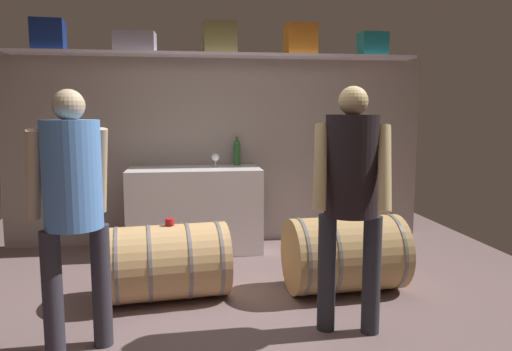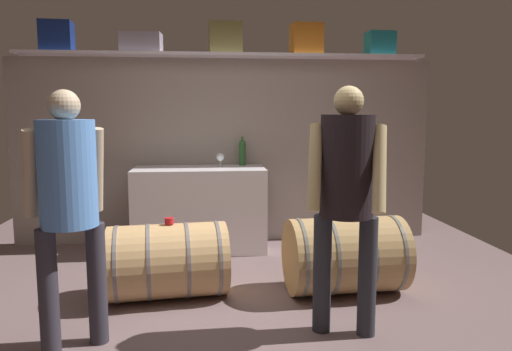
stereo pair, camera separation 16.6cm
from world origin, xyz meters
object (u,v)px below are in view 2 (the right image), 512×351
toolcase_grey (141,43)px  visitor_tasting (68,193)px  toolcase_teal (380,44)px  work_cabinet (200,209)px  winemaker_pouring (347,185)px  wine_bottle_green (242,152)px  toolcase_olive (225,38)px  toolcase_orange (306,40)px  tasting_cup (169,221)px  wine_glass (220,158)px  wine_barrel_far (345,255)px  wine_barrel_near (168,261)px  toolcase_navy (57,37)px

toolcase_grey → visitor_tasting: (-0.15, -2.41, -1.23)m
toolcase_teal → work_cabinet: 2.74m
winemaker_pouring → toolcase_teal: bearing=-96.1°
wine_bottle_green → toolcase_olive: bearing=177.5°
toolcase_olive → visitor_tasting: size_ratio=0.22×
toolcase_orange → winemaker_pouring: bearing=-97.3°
toolcase_olive → tasting_cup: 2.37m
toolcase_grey → wine_bottle_green: size_ratio=1.33×
wine_glass → wine_barrel_far: wine_glass is taller
toolcase_grey → wine_barrel_near: size_ratio=0.43×
tasting_cup → wine_bottle_green: bearing=66.5°
wine_barrel_near → visitor_tasting: size_ratio=0.61×
toolcase_olive → wine_barrel_near: size_ratio=0.35×
wine_barrel_near → tasting_cup: tasting_cup is taller
toolcase_navy → toolcase_teal: (3.52, 0.00, -0.03)m
toolcase_olive → toolcase_orange: bearing=-4.2°
wine_glass → toolcase_teal: bearing=6.1°
work_cabinet → winemaker_pouring: size_ratio=0.85×
wine_bottle_green → visitor_tasting: (-1.24, -2.40, -0.05)m
work_cabinet → wine_barrel_near: (-0.23, -1.37, -0.15)m
toolcase_navy → toolcase_orange: bearing=-4.5°
toolcase_grey → wine_bottle_green: (1.09, -0.01, -1.18)m
toolcase_olive → visitor_tasting: bearing=-117.9°
wine_barrel_near → wine_barrel_far: bearing=-7.6°
toolcase_orange → toolcase_grey: bearing=177.5°
toolcase_teal → toolcase_navy: bearing=177.5°
wine_barrel_near → toolcase_olive: bearing=65.1°
toolcase_navy → wine_barrel_far: (2.70, -1.64, -1.97)m
wine_barrel_near → winemaker_pouring: 1.62m
wine_bottle_green → visitor_tasting: 2.70m
toolcase_orange → wine_glass: (-0.97, -0.19, -1.29)m
winemaker_pouring → toolcase_navy: bearing=-26.2°
wine_barrel_far → visitor_tasting: visitor_tasting is taller
work_cabinet → wine_barrel_far: 1.86m
tasting_cup → toolcase_olive: bearing=72.2°
toolcase_navy → wine_barrel_near: bearing=-56.7°
toolcase_olive → wine_barrel_far: 2.73m
toolcase_grey → tasting_cup: bearing=-72.6°
winemaker_pouring → visitor_tasting: size_ratio=1.02×
toolcase_navy → toolcase_olive: 1.78m
toolcase_olive → wine_barrel_far: bearing=-64.8°
toolcase_grey → visitor_tasting: 2.71m
work_cabinet → wine_bottle_green: (0.48, 0.23, 0.60)m
wine_glass → toolcase_grey: bearing=166.8°
toolcase_grey → wine_bottle_green: bearing=3.4°
toolcase_grey → work_cabinet: (0.61, -0.23, -1.78)m
toolcase_grey → toolcase_olive: toolcase_olive is taller
wine_barrel_far → toolcase_grey: bearing=134.5°
toolcase_olive → work_cabinet: 1.89m
toolcase_olive → wine_glass: (-0.07, -0.19, -1.29)m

